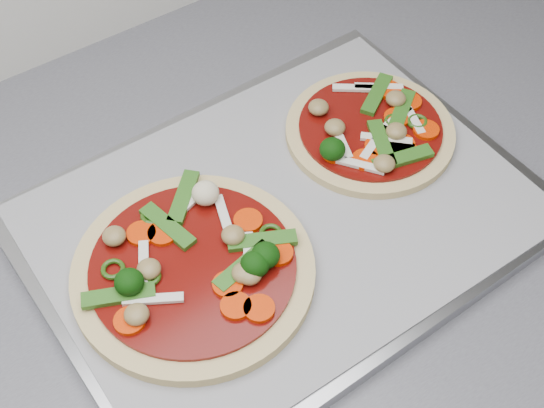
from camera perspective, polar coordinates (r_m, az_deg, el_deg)
baking_tray at (r=0.68m, az=0.86°, el=-1.14°), size 0.44×0.33×0.01m
parchment at (r=0.67m, az=0.87°, el=-0.72°), size 0.42×0.30×0.00m
pizza_left at (r=0.63m, az=-5.84°, el=-4.77°), size 0.26×0.26×0.03m
pizza_right at (r=0.73m, az=7.50°, el=5.50°), size 0.17×0.17×0.03m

